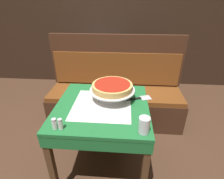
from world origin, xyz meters
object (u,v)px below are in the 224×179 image
dining_table_front (102,113)px  booth_bench (115,98)px  dining_table_rear (100,59)px  salt_shaker (54,124)px  pizza_server (137,99)px  pizza_pan_stand (112,90)px  napkin_holder (113,83)px  pepper_shaker (60,124)px  water_glass_near (144,125)px  deep_dish_pizza (112,86)px  condiment_caddy (101,50)px

dining_table_front → booth_bench: bearing=85.0°
dining_table_rear → booth_bench: (0.32, -0.82, -0.30)m
dining_table_front → salt_shaker: 0.47m
booth_bench → pizza_server: bearing=-70.5°
dining_table_rear → pizza_server: 1.61m
dining_table_front → pizza_pan_stand: 0.23m
dining_table_front → pizza_server: (0.31, 0.12, 0.10)m
salt_shaker → napkin_holder: size_ratio=0.84×
booth_bench → pepper_shaker: booth_bench is taller
dining_table_rear → water_glass_near: size_ratio=6.11×
dining_table_rear → deep_dish_pizza: (0.33, -1.52, 0.23)m
deep_dish_pizza → pepper_shaker: size_ratio=4.27×
dining_table_front → condiment_caddy: (-0.24, 1.65, 0.14)m
pizza_pan_stand → napkin_holder: size_ratio=4.08×
pizza_server → pepper_shaker: bearing=-140.7°
pizza_pan_stand → condiment_caddy: 1.57m
dining_table_front → pizza_pan_stand: size_ratio=1.98×
deep_dish_pizza → water_glass_near: 0.51m
dining_table_rear → pepper_shaker: bearing=-89.9°
pizza_pan_stand → napkin_holder: 0.25m
dining_table_front → salt_shaker: size_ratio=9.64×
condiment_caddy → pizza_pan_stand: bearing=-78.4°
dining_table_front → napkin_holder: bearing=78.4°
deep_dish_pizza → dining_table_front: bearing=-126.3°
booth_bench → pepper_shaker: bearing=-105.6°
salt_shaker → dining_table_rear: bearing=88.8°
pizza_pan_stand → booth_bench: bearing=90.9°
dining_table_rear → pizza_server: size_ratio=2.67×
salt_shaker → pepper_shaker: pepper_shaker is taller
pizza_server → water_glass_near: (0.02, -0.45, 0.06)m
deep_dish_pizza → napkin_holder: deep_dish_pizza is taller
water_glass_near → condiment_caddy: condiment_caddy is taller
dining_table_front → deep_dish_pizza: bearing=53.7°
dining_table_rear → water_glass_near: water_glass_near is taller
pepper_shaker → water_glass_near: bearing=1.0°
pizza_pan_stand → pizza_server: pizza_pan_stand is taller
pizza_server → pepper_shaker: size_ratio=3.29×
pizza_pan_stand → condiment_caddy: (-0.32, 1.54, -0.04)m
salt_shaker → napkin_holder: bearing=62.1°
pizza_server → pizza_pan_stand: bearing=-176.6°
dining_table_rear → condiment_caddy: size_ratio=4.52×
napkin_holder → dining_table_rear: bearing=104.4°
napkin_holder → condiment_caddy: (-0.31, 1.29, 0.00)m
deep_dish_pizza → napkin_holder: 0.26m
pizza_server → deep_dish_pizza: bearing=-176.6°
pepper_shaker → napkin_holder: size_ratio=0.85×
dining_table_front → condiment_caddy: condiment_caddy is taller
pizza_pan_stand → pizza_server: 0.25m
napkin_holder → deep_dish_pizza: bearing=-88.2°
water_glass_near → pepper_shaker: size_ratio=1.44×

